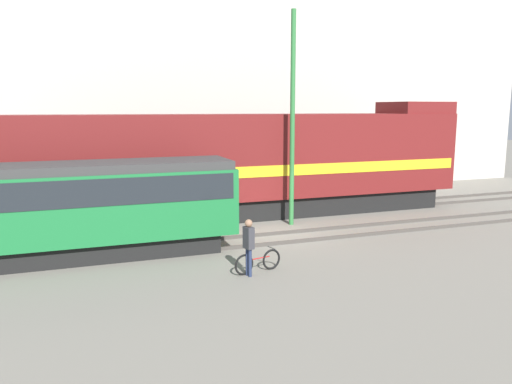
% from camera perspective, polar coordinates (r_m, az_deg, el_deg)
% --- Properties ---
extents(ground_plane, '(120.00, 120.00, 0.00)m').
position_cam_1_polar(ground_plane, '(20.57, 1.85, -5.00)').
color(ground_plane, slate).
extents(track_near, '(60.00, 1.50, 0.14)m').
position_cam_1_polar(track_near, '(19.94, 2.58, -5.26)').
color(track_near, '#47423D').
rests_on(track_near, ground).
extents(track_far, '(60.00, 1.51, 0.14)m').
position_cam_1_polar(track_far, '(24.02, -1.51, -2.70)').
color(track_far, '#47423D').
rests_on(track_far, ground).
extents(building_backdrop, '(45.92, 6.00, 13.47)m').
position_cam_1_polar(building_backdrop, '(32.57, -6.93, 12.24)').
color(building_backdrop, '#B7B2A8').
rests_on(building_backdrop, ground).
extents(freight_locomotive, '(21.68, 3.04, 5.50)m').
position_cam_1_polar(freight_locomotive, '(23.76, -0.57, 3.26)').
color(freight_locomotive, black).
rests_on(freight_locomotive, ground).
extents(streetcar, '(10.20, 2.54, 3.33)m').
position_cam_1_polar(streetcar, '(18.10, -18.78, -1.33)').
color(streetcar, black).
rests_on(streetcar, ground).
extents(bicycle, '(1.69, 0.55, 0.74)m').
position_cam_1_polar(bicycle, '(16.01, 0.23, -7.99)').
color(bicycle, black).
rests_on(bicycle, ground).
extents(person, '(0.29, 0.40, 1.81)m').
position_cam_1_polar(person, '(15.45, -0.85, -5.67)').
color(person, '#232D4C').
rests_on(person, ground).
extents(utility_pole_center, '(0.21, 0.21, 9.29)m').
position_cam_1_polar(utility_pole_center, '(21.96, 4.18, 8.16)').
color(utility_pole_center, '#2D7238').
rests_on(utility_pole_center, ground).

